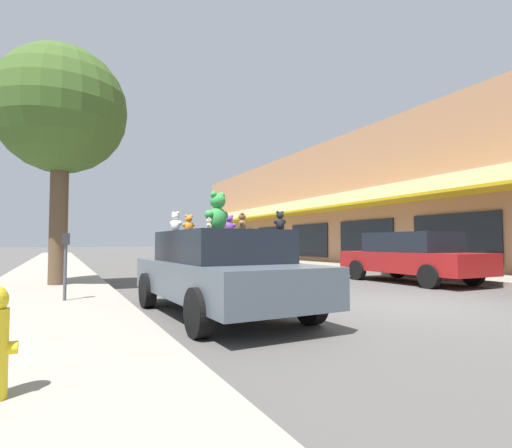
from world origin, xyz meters
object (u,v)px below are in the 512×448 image
Objects in this scene: teddy_bear_purple at (229,224)px; parked_car_far_center at (411,256)px; teddy_bear_cream at (209,224)px; teddy_bear_brown at (242,222)px; street_tree at (61,112)px; teddy_bear_black at (280,221)px; teddy_bear_teal at (219,225)px; teddy_bear_white at (176,222)px; teddy_bear_giant at (217,212)px; teddy_bear_orange at (189,224)px; parking_meter at (65,257)px; plush_art_car at (220,270)px.

teddy_bear_purple is 0.08× the size of parked_car_far_center.
teddy_bear_cream is 0.70× the size of teddy_bear_brown.
teddy_bear_purple is 6.18m from street_tree.
street_tree is at bearing 165.13° from parked_car_far_center.
teddy_bear_purple reaches higher than teddy_bear_black.
teddy_bear_teal is 7.41m from parked_car_far_center.
teddy_bear_white reaches higher than teddy_bear_teal.
teddy_bear_giant is at bearing -162.23° from parked_car_far_center.
teddy_bear_teal reaches higher than parked_car_far_center.
teddy_bear_cream is at bearing 75.72° from teddy_bear_purple.
teddy_bear_giant reaches higher than teddy_bear_brown.
teddy_bear_orange is at bearing -67.97° from teddy_bear_black.
teddy_bear_teal is 1.32× the size of teddy_bear_cream.
teddy_bear_black is (1.21, -1.60, -0.03)m from teddy_bear_white.
parked_car_far_center is 3.67× the size of parking_meter.
teddy_bear_giant is at bearing 75.28° from teddy_bear_purple.
teddy_bear_giant reaches higher than parked_car_far_center.
teddy_bear_brown reaches higher than plush_art_car.
teddy_bear_orange is (0.42, 0.62, -0.00)m from teddy_bear_white.
parking_meter is at bearing -87.56° from street_tree.
teddy_bear_white is at bearing -50.42° from teddy_bear_black.
teddy_bear_teal is at bearing -24.61° from parking_meter.
teddy_bear_black is at bearing -64.10° from street_tree.
teddy_bear_teal reaches higher than plush_art_car.
parking_meter is at bearing 14.42° from teddy_bear_white.
teddy_bear_purple is (0.54, 0.88, 0.84)m from plush_art_car.
street_tree reaches higher than teddy_bear_black.
teddy_bear_giant is 3.06m from parking_meter.
teddy_bear_orange reaches higher than teddy_bear_brown.
parked_car_far_center is at bearing -168.89° from teddy_bear_orange.
parked_car_far_center is (8.02, 2.11, -0.79)m from teddy_bear_white.
teddy_bear_teal is at bearing -111.55° from teddy_bear_white.
teddy_bear_giant reaches higher than teddy_bear_purple.
plush_art_car is 1.34m from teddy_bear_purple.
teddy_bear_cream is 1.27m from teddy_bear_black.
teddy_bear_orange is (-0.76, 0.25, -0.00)m from teddy_bear_purple.
teddy_bear_white is 1.21× the size of teddy_bear_black.
teddy_bear_white is at bearing -104.54° from teddy_bear_brown.
street_tree is (-1.87, 4.74, 3.13)m from teddy_bear_white.
teddy_bear_white reaches higher than teddy_bear_brown.
teddy_bear_orange is (-0.48, 0.39, 0.03)m from teddy_bear_teal.
plush_art_car is 12.74× the size of teddy_bear_purple.
plush_art_car is 7.05m from street_tree.
teddy_bear_black is 7.73m from street_tree.
teddy_bear_black reaches higher than teddy_bear_cream.
street_tree is at bearing -127.77° from teddy_bear_brown.
teddy_bear_giant is 0.91m from teddy_bear_orange.
teddy_bear_orange is 0.28× the size of parking_meter.
plush_art_car is 3.07m from parking_meter.
teddy_bear_brown is 0.90× the size of teddy_bear_orange.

